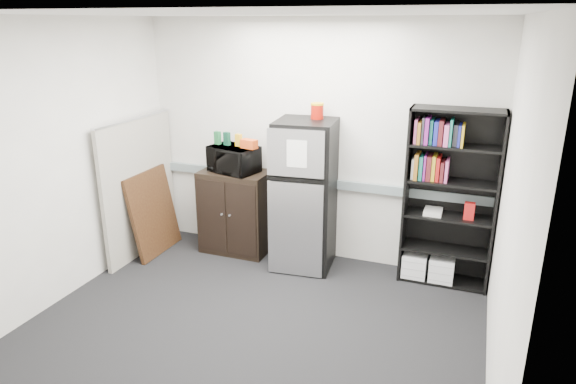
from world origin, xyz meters
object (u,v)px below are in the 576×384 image
object	(u,v)px
cubicle_partition	(139,187)
refrigerator	(305,195)
microwave	(234,159)
bookshelf	(448,195)
cabinet	(236,211)

from	to	relation	value
cubicle_partition	refrigerator	world-z (taller)	refrigerator
cubicle_partition	microwave	bearing A→B (deg)	21.45
cubicle_partition	microwave	size ratio (longest dim) A/B	2.99
bookshelf	cabinet	size ratio (longest dim) A/B	1.87
cabinet	refrigerator	world-z (taller)	refrigerator
microwave	cabinet	bearing A→B (deg)	104.10
refrigerator	cabinet	bearing A→B (deg)	169.17
bookshelf	refrigerator	bearing A→B (deg)	-174.39
cabinet	refrigerator	xyz separation A→B (m)	(0.89, -0.08, 0.33)
bookshelf	refrigerator	world-z (taller)	bookshelf
cubicle_partition	microwave	distance (m)	1.16
bookshelf	microwave	world-z (taller)	bookshelf
cubicle_partition	cabinet	world-z (taller)	cubicle_partition
cabinet	bookshelf	bearing A→B (deg)	1.58
cubicle_partition	microwave	world-z (taller)	cubicle_partition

